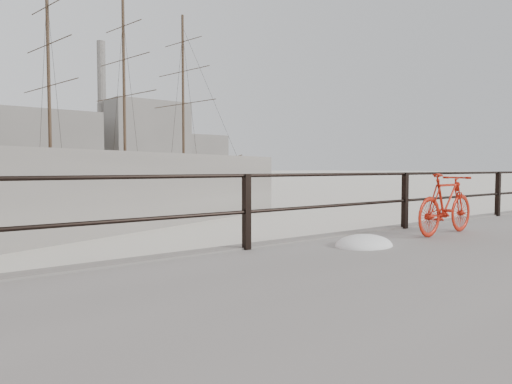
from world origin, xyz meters
TOP-DOWN VIEW (x-y plane):
  - ground at (0.00, 0.00)m, footprint 400.00×400.00m
  - guardrail at (0.00, -0.15)m, footprint 28.00×0.10m
  - bicycle at (-3.63, -1.01)m, footprint 1.66×0.32m
  - barque_black at (22.42, 79.67)m, footprint 65.18×31.59m
  - industrial_west at (20.00, 140.00)m, footprint 32.00×18.00m
  - industrial_mid at (55.00, 145.00)m, footprint 26.00×20.00m
  - industrial_east at (78.00, 150.00)m, footprint 20.00×16.00m
  - smokestack at (42.00, 150.00)m, footprint 2.80×2.80m

SIDE VIEW (x-z plane):
  - ground at x=0.00m, z-range 0.00..0.00m
  - barque_black at x=22.42m, z-range -17.59..17.59m
  - bicycle at x=-3.63m, z-range 0.35..1.35m
  - guardrail at x=0.00m, z-range 0.35..1.35m
  - industrial_east at x=78.00m, z-range 0.00..14.00m
  - industrial_west at x=20.00m, z-range 0.00..18.00m
  - industrial_mid at x=55.00m, z-range 0.00..24.00m
  - smokestack at x=42.00m, z-range 0.00..44.00m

